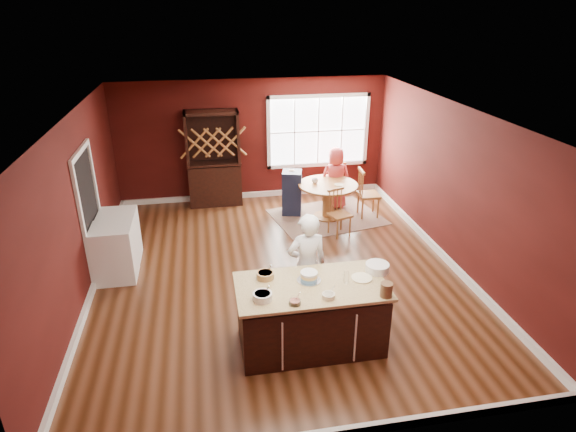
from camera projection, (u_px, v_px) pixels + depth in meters
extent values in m
plane|color=brown|center=(278.00, 271.00, 8.17)|extent=(7.00, 7.00, 0.00)
plane|color=white|center=(276.00, 112.00, 7.06)|extent=(7.00, 7.00, 0.00)
plane|color=#44100D|center=(252.00, 140.00, 10.76)|extent=(6.00, 0.00, 6.00)
plane|color=#44100D|center=(337.00, 336.00, 4.47)|extent=(6.00, 0.00, 6.00)
plane|color=#44100D|center=(78.00, 211.00, 7.12)|extent=(0.00, 7.00, 7.00)
plane|color=#44100D|center=(453.00, 186.00, 8.10)|extent=(0.00, 7.00, 7.00)
cube|color=black|center=(311.00, 318.00, 6.27)|extent=(1.83, 0.92, 0.83)
cube|color=#DEC77E|center=(311.00, 286.00, 6.07)|extent=(1.91, 1.00, 0.04)
cylinder|color=brown|center=(327.00, 216.00, 10.21)|extent=(0.58, 0.58, 0.04)
cylinder|color=brown|center=(327.00, 202.00, 10.07)|extent=(0.21, 0.21, 0.67)
cylinder|color=brown|center=(328.00, 185.00, 9.92)|extent=(1.23, 1.23, 0.04)
imported|color=silver|center=(307.00, 266.00, 6.75)|extent=(0.61, 0.43, 1.59)
cylinder|color=white|center=(263.00, 296.00, 5.75)|extent=(0.24, 0.24, 0.09)
cylinder|color=#A26C3C|center=(265.00, 275.00, 6.20)|extent=(0.23, 0.23, 0.09)
cylinder|color=silver|center=(295.00, 302.00, 5.67)|extent=(0.15, 0.15, 0.05)
cylinder|color=#F6E2BE|center=(328.00, 296.00, 5.79)|extent=(0.16, 0.16, 0.06)
cylinder|color=silver|center=(346.00, 277.00, 6.09)|extent=(0.08, 0.08, 0.15)
cylinder|color=white|center=(362.00, 278.00, 6.20)|extent=(0.27, 0.27, 0.02)
cylinder|color=silver|center=(377.00, 267.00, 6.36)|extent=(0.31, 0.31, 0.11)
cylinder|color=#442D1E|center=(386.00, 290.00, 5.80)|extent=(0.15, 0.15, 0.18)
cube|color=brown|center=(327.00, 217.00, 10.21)|extent=(2.47, 2.09, 0.01)
imported|color=#C03A3B|center=(335.00, 178.00, 10.43)|extent=(0.67, 0.44, 1.37)
cylinder|color=beige|center=(339.00, 185.00, 9.85)|extent=(0.19, 0.19, 0.01)
imported|color=white|center=(315.00, 181.00, 9.94)|extent=(0.16, 0.16, 0.10)
cube|color=#422113|center=(214.00, 159.00, 10.48)|extent=(1.15, 0.48, 2.10)
cube|color=white|center=(115.00, 253.00, 7.80)|extent=(0.64, 0.62, 0.92)
cube|color=white|center=(120.00, 236.00, 8.38)|extent=(0.62, 0.60, 0.90)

